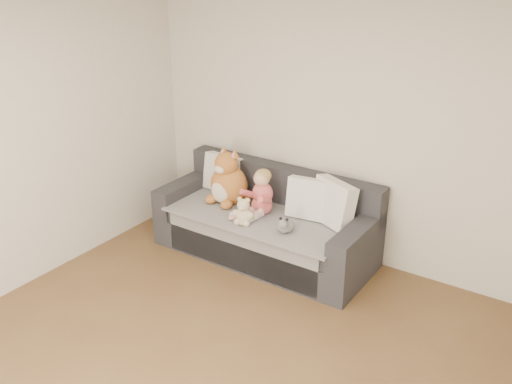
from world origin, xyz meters
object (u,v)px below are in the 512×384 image
at_px(teddy_bear, 243,213).
at_px(sippy_cup, 251,216).
at_px(toddler, 260,196).
at_px(sofa, 266,226).
at_px(plush_cat, 228,182).

relative_size(teddy_bear, sippy_cup, 2.41).
relative_size(toddler, sippy_cup, 4.24).
bearing_deg(sofa, sippy_cup, -91.02).
height_order(sofa, toddler, toddler).
distance_m(sofa, sippy_cup, 0.36).
distance_m(toddler, plush_cat, 0.43).
relative_size(sofa, plush_cat, 3.59).
distance_m(sofa, teddy_bear, 0.45).
bearing_deg(plush_cat, sofa, 8.99).
relative_size(sofa, teddy_bear, 8.07).
bearing_deg(toddler, plush_cat, -175.96).
xyz_separation_m(plush_cat, teddy_bear, (0.42, -0.32, -0.11)).
height_order(plush_cat, sippy_cup, plush_cat).
height_order(sofa, plush_cat, plush_cat).
xyz_separation_m(sofa, teddy_bear, (-0.04, -0.35, 0.27)).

